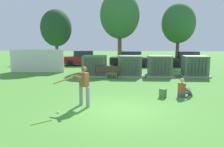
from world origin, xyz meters
TOP-DOWN VIEW (x-y plane):
  - ground_plane at (0.00, 0.00)m, footprint 96.00×96.00m
  - fence_panel at (-7.76, 10.50)m, footprint 4.80×0.12m
  - transformer_west at (-2.41, 8.77)m, footprint 2.10×1.70m
  - transformer_mid_west at (0.38, 8.84)m, footprint 2.10×1.70m
  - transformer_mid_east at (2.71, 9.00)m, footprint 2.10×1.70m
  - transformer_east at (5.42, 9.00)m, footprint 2.10×1.70m
  - park_bench at (-1.31, 7.92)m, footprint 1.84×0.67m
  - batter at (-1.71, 0.48)m, footprint 1.27×1.36m
  - sports_ball at (-2.54, -0.52)m, footprint 0.09×0.09m
  - seated_spectator at (3.01, 2.44)m, footprint 0.79×0.66m
  - backpack at (1.97, 2.25)m, footprint 0.38×0.37m
  - tree_left at (-6.84, 13.38)m, footprint 3.03×3.03m
  - tree_center_left at (-0.65, 15.02)m, footprint 4.06×4.06m
  - tree_center_right at (5.38, 15.35)m, footprint 3.42×3.42m
  - parked_car_leftmost at (-10.01, 15.80)m, footprint 4.25×2.02m
  - parked_car_left_of_center at (-4.83, 16.40)m, footprint 4.36×2.27m
  - parked_car_right_of_center at (0.50, 15.58)m, footprint 4.35×2.25m
  - parked_car_rightmost at (6.41, 15.76)m, footprint 4.33×2.18m

SIDE VIEW (x-z plane):
  - ground_plane at x=0.00m, z-range 0.00..0.00m
  - sports_ball at x=-2.54m, z-range 0.00..0.09m
  - backpack at x=1.97m, z-range -0.01..0.43m
  - seated_spectator at x=3.01m, z-range -0.11..0.86m
  - park_bench at x=-1.31m, z-range 0.08..0.99m
  - parked_car_leftmost at x=-10.01m, z-range -0.06..1.56m
  - parked_car_left_of_center at x=-4.83m, z-range -0.06..1.56m
  - parked_car_right_of_center at x=0.50m, z-range -0.06..1.56m
  - parked_car_rightmost at x=6.41m, z-range -0.06..1.56m
  - transformer_west at x=-2.41m, z-range -0.02..1.60m
  - transformer_mid_west at x=0.38m, z-range -0.02..1.60m
  - transformer_mid_east at x=2.71m, z-range -0.02..1.60m
  - transformer_east at x=5.42m, z-range -0.02..1.60m
  - batter at x=-1.71m, z-range 0.11..1.85m
  - fence_panel at x=-7.76m, z-range 0.00..2.00m
  - tree_left at x=-6.84m, z-range 1.08..6.86m
  - tree_center_right at x=5.38m, z-range 1.22..7.76m
  - tree_center_left at x=-0.65m, z-range 1.44..9.21m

